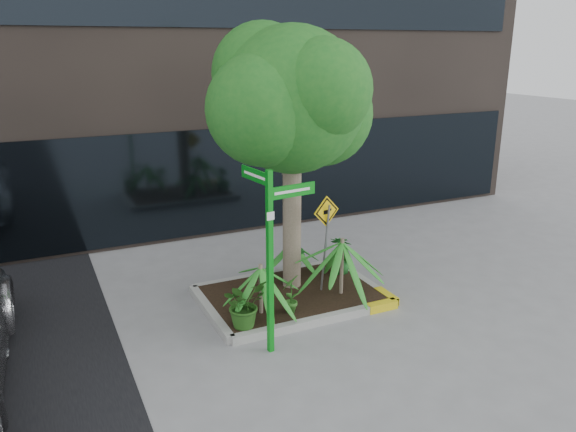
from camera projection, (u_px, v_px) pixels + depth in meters
name	position (u px, v px, depth m)	size (l,w,h in m)	color
ground	(289.00, 308.00, 10.30)	(80.00, 80.00, 0.00)	gray
planter	(293.00, 295.00, 10.60)	(3.35, 2.36, 0.15)	#9E9E99
tree	(292.00, 100.00, 9.90)	(3.37, 2.99, 5.05)	gray
palm_front	(342.00, 242.00, 10.27)	(1.23, 1.23, 1.36)	gray
palm_left	(260.00, 268.00, 9.55)	(1.02, 1.02, 1.13)	gray
palm_back	(292.00, 243.00, 11.23)	(0.82, 0.82, 0.91)	gray
shrub_a	(244.00, 304.00, 9.22)	(0.72, 0.72, 0.81)	#235117
shrub_b	(341.00, 254.00, 11.41)	(0.44, 0.44, 0.79)	#1F6925
shrub_c	(291.00, 293.00, 9.71)	(0.38, 0.38, 0.72)	#2D6920
shrub_d	(296.00, 262.00, 11.16)	(0.38, 0.38, 0.68)	#1A5B1F
street_sign_post	(271.00, 242.00, 8.41)	(0.92, 0.85, 2.92)	#0C8A18
cattle_sign	(326.00, 228.00, 10.24)	(0.57, 0.23, 1.88)	slate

